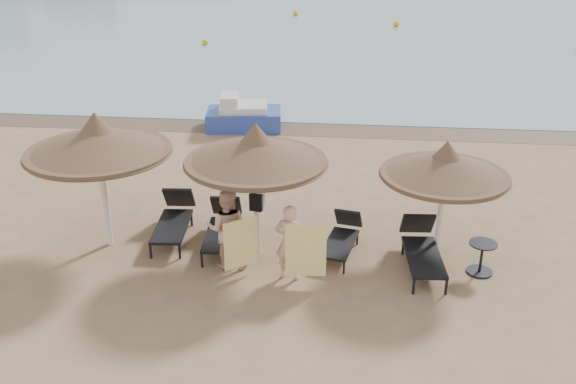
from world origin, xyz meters
name	(u,v)px	position (x,y,z in m)	size (l,w,h in m)	color
ground	(284,269)	(0.00, 0.00, 0.00)	(160.00, 160.00, 0.00)	#97724C
wet_sand_strip	(314,129)	(0.00, 9.40, 0.00)	(200.00, 1.60, 0.01)	brown
palapa_left	(97,141)	(-4.07, 0.70, 2.49)	(3.15, 3.15, 3.12)	silver
palapa_center	(256,151)	(-0.66, 0.66, 2.40)	(3.04, 3.04, 3.02)	silver
palapa_right	(445,166)	(3.25, 0.89, 2.14)	(2.71, 2.71, 2.69)	silver
lounger_far_left	(174,218)	(-2.72, 1.33, 0.42)	(0.86, 2.16, 0.94)	black
lounger_near_left	(223,226)	(-1.52, 1.05, 0.42)	(0.82, 2.11, 0.93)	black
lounger_near_right	(342,236)	(1.19, 0.94, 0.36)	(0.94, 1.86, 0.80)	black
lounger_far_right	(422,247)	(2.89, 0.49, 0.43)	(0.85, 2.18, 0.95)	black
side_table	(481,259)	(4.10, 0.29, 0.33)	(0.58, 0.58, 0.70)	black
person_left	(227,223)	(-1.21, 0.03, 1.03)	(0.95, 0.62, 2.06)	#DBAB95
person_right	(289,237)	(0.14, -0.31, 0.96)	(0.88, 0.57, 1.92)	#DBAB95
towel_left	(241,243)	(-0.86, -0.32, 0.75)	(0.63, 0.48, 1.08)	yellow
towel_right	(306,251)	(0.49, -0.56, 0.79)	(0.82, 0.05, 1.15)	yellow
bag_patterned	(258,201)	(-0.66, 0.84, 1.17)	(0.30, 0.16, 0.36)	white
bag_dark	(256,203)	(-0.66, 0.50, 1.30)	(0.28, 0.15, 0.38)	black
pedal_boat	(243,116)	(-2.45, 9.31, 0.44)	(2.69, 1.78, 1.18)	#2B42A2
buoy_left	(205,42)	(-6.94, 23.38, 0.17)	(0.33, 0.33, 0.33)	#D9BB07
buoy_mid	(396,24)	(3.89, 30.46, 0.18)	(0.36, 0.36, 0.36)	#D9BB07
buoy_extra	(296,13)	(-2.90, 34.20, 0.18)	(0.36, 0.36, 0.36)	#D9BB07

